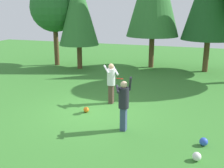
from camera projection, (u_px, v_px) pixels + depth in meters
name	position (u px, v px, depth m)	size (l,w,h in m)	color
ground_plane	(95.00, 112.00, 10.91)	(40.00, 40.00, 0.00)	#387A2D
person_thrower	(124.00, 101.00, 9.01)	(0.62, 0.62, 1.86)	#38476B
person_catcher	(111.00, 80.00, 11.61)	(0.74, 0.75, 1.72)	#4C382D
frisbee	(120.00, 79.00, 10.64)	(0.28, 0.27, 0.09)	red
ball_blue	(204.00, 142.00, 8.21)	(0.25, 0.25, 0.25)	blue
ball_white	(197.00, 157.00, 7.40)	(0.24, 0.24, 0.24)	white
ball_orange	(86.00, 110.00, 10.81)	(0.22, 0.22, 0.22)	orange
tree_far_left	(54.00, 8.00, 18.75)	(3.24, 3.24, 5.54)	brown
tree_left	(78.00, 9.00, 17.64)	(2.57, 2.57, 6.14)	brown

